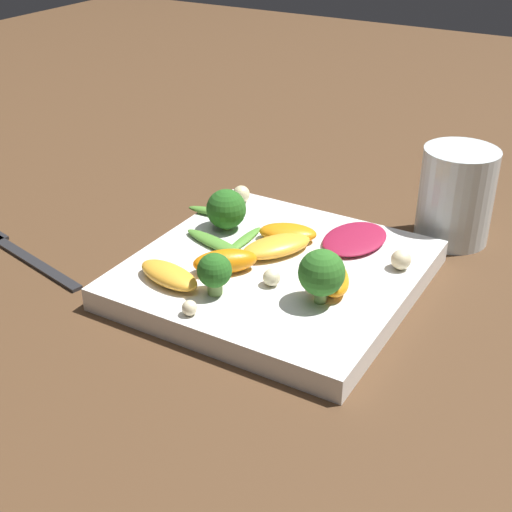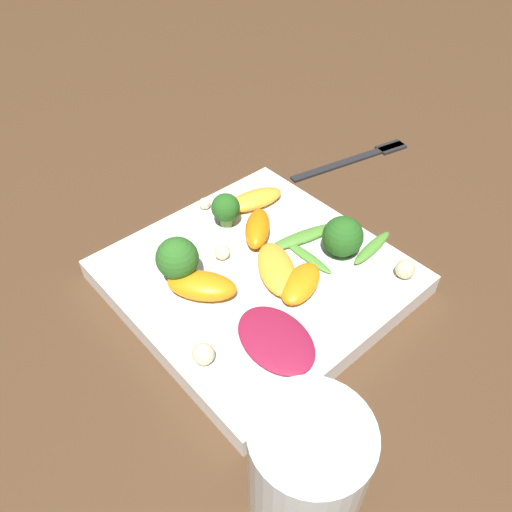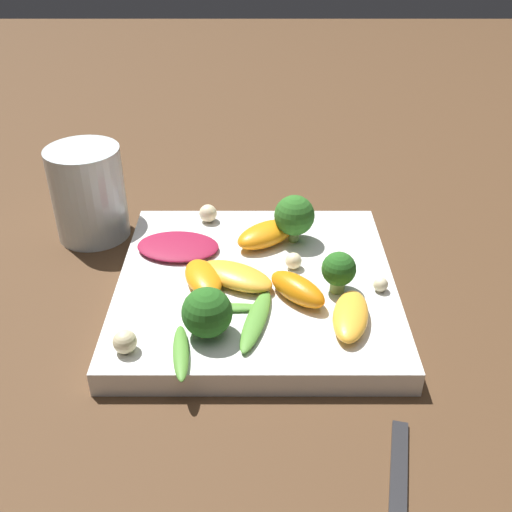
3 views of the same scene
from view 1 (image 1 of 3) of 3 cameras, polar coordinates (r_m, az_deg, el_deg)
ground_plane at (r=0.67m, az=1.55°, el=-2.27°), size 2.40×2.40×0.00m
plate at (r=0.66m, az=1.56°, el=-1.45°), size 0.25×0.25×0.02m
drinking_glass at (r=0.76m, az=15.71°, el=4.70°), size 0.08×0.08×0.10m
fork at (r=0.76m, az=-18.74°, el=0.53°), size 0.18×0.05×0.01m
radicchio_leaf_0 at (r=0.70m, az=7.91°, el=1.38°), size 0.06×0.09×0.01m
orange_segment_0 at (r=0.67m, az=1.65°, el=0.80°), size 0.07×0.08×0.02m
orange_segment_1 at (r=0.62m, az=5.86°, el=-1.54°), size 0.07×0.07×0.02m
orange_segment_2 at (r=0.64m, az=-2.48°, el=-0.43°), size 0.06×0.06×0.02m
orange_segment_3 at (r=0.70m, az=2.57°, el=1.86°), size 0.06×0.05×0.02m
orange_segment_4 at (r=0.63m, az=-6.98°, el=-1.52°), size 0.07×0.04×0.02m
broccoli_floret_0 at (r=0.60m, az=-3.34°, el=-1.26°), size 0.03×0.03×0.04m
broccoli_floret_1 at (r=0.59m, az=5.27°, el=-1.38°), size 0.04×0.04×0.05m
broccoli_floret_2 at (r=0.71m, az=-2.40°, el=3.76°), size 0.04×0.04×0.04m
arugula_sprig_0 at (r=0.69m, az=-0.97°, el=1.28°), size 0.01×0.06×0.00m
arugula_sprig_1 at (r=0.75m, az=-3.29°, el=3.51°), size 0.06×0.02×0.01m
arugula_sprig_2 at (r=0.69m, az=-3.23°, el=0.99°), size 0.08×0.04×0.01m
macadamia_nut_0 at (r=0.78m, az=-1.19°, el=4.98°), size 0.02×0.02×0.02m
macadamia_nut_1 at (r=0.59m, az=-5.33°, el=-4.15°), size 0.01×0.01×0.01m
macadamia_nut_2 at (r=0.62m, az=1.26°, el=-1.71°), size 0.02×0.02×0.02m
macadamia_nut_3 at (r=0.66m, az=11.53°, el=-0.29°), size 0.02×0.02×0.02m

